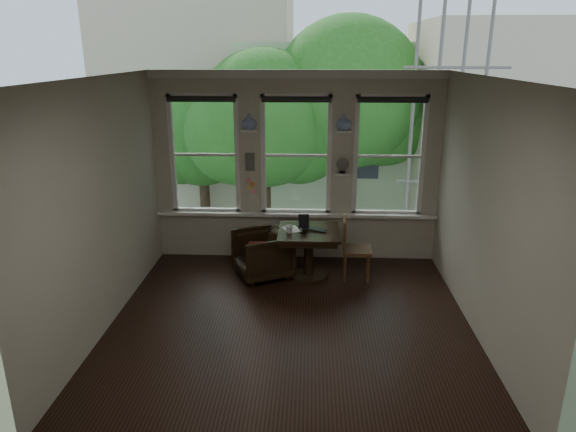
{
  "coord_description": "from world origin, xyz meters",
  "views": [
    {
      "loc": [
        0.24,
        -5.74,
        3.28
      ],
      "look_at": [
        -0.07,
        0.9,
        1.13
      ],
      "focal_mm": 32.0,
      "sensor_mm": 36.0,
      "label": 1
    }
  ],
  "objects_px": {
    "side_chair_right": "(357,249)",
    "mug": "(289,229)",
    "armchair_left": "(262,254)",
    "table": "(309,254)",
    "laptop": "(315,231)"
  },
  "relations": [
    {
      "from": "armchair_left",
      "to": "mug",
      "type": "height_order",
      "value": "mug"
    },
    {
      "from": "side_chair_right",
      "to": "laptop",
      "type": "height_order",
      "value": "side_chair_right"
    },
    {
      "from": "armchair_left",
      "to": "side_chair_right",
      "type": "distance_m",
      "value": 1.42
    },
    {
      "from": "side_chair_right",
      "to": "mug",
      "type": "bearing_deg",
      "value": 98.67
    },
    {
      "from": "armchair_left",
      "to": "side_chair_right",
      "type": "xyz_separation_m",
      "value": [
        1.41,
        0.0,
        0.1
      ]
    },
    {
      "from": "side_chair_right",
      "to": "laptop",
      "type": "xyz_separation_m",
      "value": [
        -0.62,
        -0.04,
        0.3
      ]
    },
    {
      "from": "table",
      "to": "armchair_left",
      "type": "bearing_deg",
      "value": 178.66
    },
    {
      "from": "table",
      "to": "side_chair_right",
      "type": "distance_m",
      "value": 0.72
    },
    {
      "from": "armchair_left",
      "to": "table",
      "type": "bearing_deg",
      "value": 63.23
    },
    {
      "from": "side_chair_right",
      "to": "armchair_left",
      "type": "bearing_deg",
      "value": 92.6
    },
    {
      "from": "mug",
      "to": "laptop",
      "type": "bearing_deg",
      "value": 9.55
    },
    {
      "from": "table",
      "to": "mug",
      "type": "bearing_deg",
      "value": -162.55
    },
    {
      "from": "table",
      "to": "side_chair_right",
      "type": "bearing_deg",
      "value": 1.46
    },
    {
      "from": "side_chair_right",
      "to": "laptop",
      "type": "relative_size",
      "value": 3.09
    },
    {
      "from": "side_chair_right",
      "to": "mug",
      "type": "relative_size",
      "value": 8.38
    }
  ]
}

